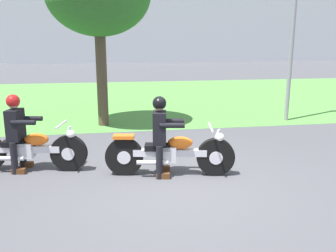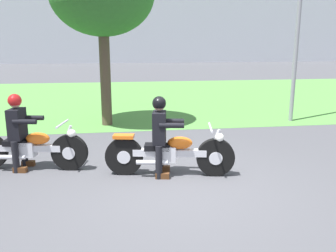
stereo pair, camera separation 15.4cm
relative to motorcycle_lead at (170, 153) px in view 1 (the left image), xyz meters
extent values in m
plane|color=#4C4C51|center=(0.01, -0.57, -0.40)|extent=(120.00, 120.00, 0.00)
cube|color=#549342|center=(0.01, 9.27, -0.40)|extent=(60.00, 12.00, 0.01)
cylinder|color=black|center=(0.79, -0.14, -0.07)|extent=(0.68, 0.24, 0.67)
cylinder|color=silver|center=(0.79, -0.14, -0.07)|extent=(0.26, 0.18, 0.24)
cylinder|color=black|center=(-0.80, 0.15, -0.07)|extent=(0.68, 0.24, 0.67)
cylinder|color=silver|center=(-0.80, 0.15, -0.07)|extent=(0.26, 0.18, 0.24)
cube|color=silver|center=(-0.01, 0.00, 0.01)|extent=(1.30, 0.37, 0.12)
cube|color=silver|center=(-0.06, 0.01, -0.01)|extent=(0.36, 0.29, 0.28)
ellipsoid|color=orange|center=(0.17, -0.03, 0.19)|extent=(0.48, 0.31, 0.22)
cube|color=black|center=(-0.22, 0.04, 0.11)|extent=(0.48, 0.31, 0.10)
cube|color=orange|center=(-0.80, 0.15, 0.30)|extent=(0.39, 0.26, 0.06)
cylinder|color=silver|center=(0.74, -0.13, 0.18)|extent=(0.26, 0.09, 0.53)
cylinder|color=silver|center=(0.69, -0.12, 0.47)|extent=(0.15, 0.66, 0.04)
sphere|color=white|center=(0.85, -0.15, 0.29)|extent=(0.16, 0.16, 0.16)
cylinder|color=silver|center=(-0.33, -0.08, -0.13)|extent=(0.56, 0.18, 0.08)
cylinder|color=black|center=(-0.15, 0.21, -0.11)|extent=(0.12, 0.12, 0.59)
cube|color=#593319|center=(-0.09, 0.20, -0.35)|extent=(0.25, 0.14, 0.10)
cylinder|color=black|center=(-0.22, -0.14, -0.11)|extent=(0.12, 0.12, 0.59)
cube|color=#593319|center=(-0.16, -0.15, -0.35)|extent=(0.25, 0.14, 0.10)
cube|color=black|center=(-0.18, 0.04, 0.46)|extent=(0.28, 0.41, 0.56)
cylinder|color=black|center=(0.06, 0.16, 0.54)|extent=(0.43, 0.16, 0.09)
cylinder|color=black|center=(0.00, -0.17, 0.54)|extent=(0.43, 0.16, 0.09)
sphere|color=#D8A884|center=(-0.18, 0.04, 0.86)|extent=(0.20, 0.20, 0.20)
sphere|color=black|center=(-0.18, 0.04, 0.89)|extent=(0.24, 0.24, 0.24)
cylinder|color=black|center=(-1.79, 0.53, -0.07)|extent=(0.68, 0.24, 0.67)
cylinder|color=silver|center=(-1.79, 0.53, -0.07)|extent=(0.26, 0.18, 0.23)
cube|color=silver|center=(-2.53, 0.67, 0.01)|extent=(1.21, 0.35, 0.12)
cube|color=silver|center=(-2.58, 0.68, -0.01)|extent=(0.36, 0.29, 0.28)
ellipsoid|color=orange|center=(-2.35, 0.64, 0.19)|extent=(0.48, 0.31, 0.22)
cube|color=black|center=(-2.75, 0.71, 0.11)|extent=(0.48, 0.31, 0.10)
cylinder|color=silver|center=(-1.84, 0.54, 0.18)|extent=(0.26, 0.09, 0.53)
cylinder|color=silver|center=(-1.89, 0.55, 0.47)|extent=(0.15, 0.66, 0.04)
sphere|color=white|center=(-1.73, 0.52, 0.29)|extent=(0.16, 0.16, 0.16)
cylinder|color=silver|center=(-2.85, 0.58, -0.13)|extent=(0.56, 0.18, 0.08)
cylinder|color=black|center=(-2.68, 0.88, -0.11)|extent=(0.12, 0.12, 0.58)
cube|color=#593319|center=(-2.62, 0.87, -0.35)|extent=(0.25, 0.14, 0.10)
cylinder|color=black|center=(-2.74, 0.52, -0.11)|extent=(0.12, 0.12, 0.58)
cube|color=#593319|center=(-2.68, 0.51, -0.35)|extent=(0.25, 0.14, 0.10)
cube|color=black|center=(-2.71, 0.70, 0.46)|extent=(0.28, 0.41, 0.56)
cylinder|color=black|center=(-2.46, 0.83, 0.54)|extent=(0.43, 0.16, 0.09)
cylinder|color=black|center=(-2.52, 0.49, 0.54)|extent=(0.43, 0.16, 0.09)
sphere|color=#D8A884|center=(-2.71, 0.70, 0.86)|extent=(0.20, 0.20, 0.20)
sphere|color=#B21919|center=(-2.71, 0.70, 0.89)|extent=(0.24, 0.24, 0.24)
cylinder|color=brown|center=(-1.19, 4.20, 0.89)|extent=(0.29, 0.29, 2.58)
cylinder|color=gray|center=(4.25, 3.92, 2.77)|extent=(0.12, 0.12, 6.35)
camera|label=1|loc=(-1.05, -5.94, 1.92)|focal=38.34mm
camera|label=2|loc=(-0.90, -5.97, 1.92)|focal=38.34mm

